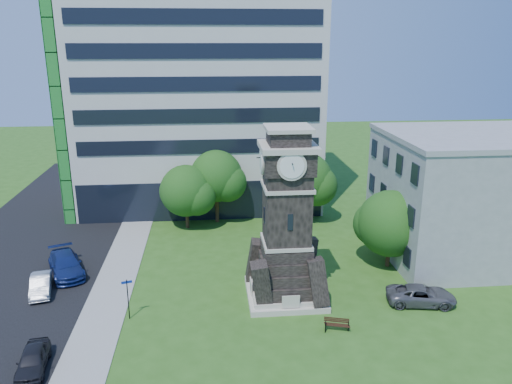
{
  "coord_description": "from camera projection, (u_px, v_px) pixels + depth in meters",
  "views": [
    {
      "loc": [
        -2.14,
        -29.63,
        17.54
      ],
      "look_at": [
        1.39,
        6.99,
        6.33
      ],
      "focal_mm": 35.0,
      "sensor_mm": 36.0,
      "label": 1
    }
  ],
  "objects": [
    {
      "name": "tree_ne",
      "position": [
        306.0,
        181.0,
        49.41
      ],
      "size": [
        5.99,
        5.45,
        7.06
      ],
      "rotation": [
        0.0,
        0.0,
        -0.03
      ],
      "color": "#332114",
      "rests_on": "ground"
    },
    {
      "name": "tree_nw",
      "position": [
        187.0,
        192.0,
        47.7
      ],
      "size": [
        5.48,
        4.98,
        6.26
      ],
      "rotation": [
        0.0,
        0.0,
        -0.16
      ],
      "color": "#332114",
      "rests_on": "ground"
    },
    {
      "name": "car_east_lot",
      "position": [
        421.0,
        295.0,
        34.48
      ],
      "size": [
        4.99,
        2.9,
        1.31
      ],
      "primitive_type": "imported",
      "rotation": [
        0.0,
        0.0,
        1.41
      ],
      "color": "#55545A",
      "rests_on": "ground"
    },
    {
      "name": "car_street_mid",
      "position": [
        41.0,
        285.0,
        35.98
      ],
      "size": [
        2.16,
        4.03,
        1.26
      ],
      "primitive_type": "imported",
      "rotation": [
        0.0,
        0.0,
        0.23
      ],
      "color": "#B8BBC1",
      "rests_on": "ground"
    },
    {
      "name": "ground",
      "position": [
        245.0,
        313.0,
        33.53
      ],
      "size": [
        160.0,
        160.0,
        0.0
      ],
      "primitive_type": "plane",
      "color": "#2C5618",
      "rests_on": "ground"
    },
    {
      "name": "office_low",
      "position": [
        477.0,
        195.0,
        41.46
      ],
      "size": [
        15.2,
        12.2,
        10.4
      ],
      "color": "#9EA1A4",
      "rests_on": "ground"
    },
    {
      "name": "tree_nc",
      "position": [
        217.0,
        178.0,
        49.04
      ],
      "size": [
        5.65,
        5.14,
        7.34
      ],
      "rotation": [
        0.0,
        0.0,
        0.16
      ],
      "color": "#332114",
      "rests_on": "ground"
    },
    {
      "name": "street_sign",
      "position": [
        128.0,
        295.0,
        32.29
      ],
      "size": [
        0.68,
        0.07,
        2.82
      ],
      "rotation": [
        0.0,
        0.0,
        0.27
      ],
      "color": "black",
      "rests_on": "ground"
    },
    {
      "name": "clock_tower",
      "position": [
        286.0,
        227.0,
        34.16
      ],
      "size": [
        5.4,
        5.4,
        12.22
      ],
      "color": "beige",
      "rests_on": "ground"
    },
    {
      "name": "tree_east",
      "position": [
        391.0,
        225.0,
        39.47
      ],
      "size": [
        5.84,
        5.31,
        6.32
      ],
      "rotation": [
        0.0,
        0.0,
        -0.32
      ],
      "color": "#332114",
      "rests_on": "ground"
    },
    {
      "name": "park_bench",
      "position": [
        337.0,
        324.0,
        31.4
      ],
      "size": [
        1.57,
        0.42,
        0.81
      ],
      "rotation": [
        0.0,
        0.0,
        -0.28
      ],
      "color": "black",
      "rests_on": "ground"
    },
    {
      "name": "car_street_north",
      "position": [
        66.0,
        265.0,
        38.85
      ],
      "size": [
        4.14,
        5.86,
        1.58
      ],
      "primitive_type": "imported",
      "rotation": [
        0.0,
        0.0,
        0.4
      ],
      "color": "navy",
      "rests_on": "ground"
    },
    {
      "name": "office_tall",
      "position": [
        197.0,
        72.0,
        53.69
      ],
      "size": [
        26.2,
        15.11,
        28.6
      ],
      "color": "silver",
      "rests_on": "ground"
    },
    {
      "name": "car_street_south",
      "position": [
        33.0,
        360.0,
        27.54
      ],
      "size": [
        1.93,
        3.87,
        1.27
      ],
      "primitive_type": "imported",
      "rotation": [
        0.0,
        0.0,
        0.12
      ],
      "color": "black",
      "rests_on": "ground"
    },
    {
      "name": "sidewalk",
      "position": [
        114.0,
        284.0,
        37.41
      ],
      "size": [
        3.0,
        70.0,
        0.06
      ],
      "primitive_type": "cube",
      "color": "gray",
      "rests_on": "ground"
    }
  ]
}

